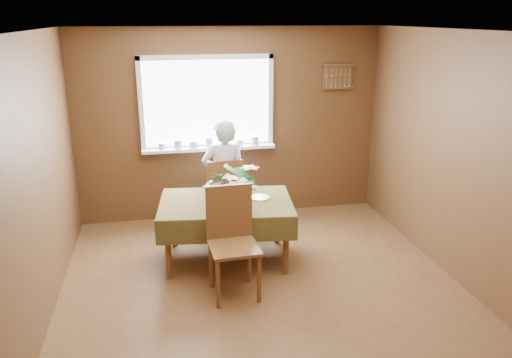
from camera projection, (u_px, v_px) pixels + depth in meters
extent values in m
plane|color=brown|center=(267.00, 298.00, 4.86)|extent=(4.50, 4.50, 0.00)
plane|color=white|center=(269.00, 31.00, 4.08)|extent=(4.50, 4.50, 0.00)
plane|color=brown|center=(230.00, 125.00, 6.56)|extent=(4.00, 0.00, 4.00)
plane|color=brown|center=(373.00, 319.00, 2.37)|extent=(4.00, 0.00, 4.00)
plane|color=brown|center=(31.00, 191.00, 4.09)|extent=(0.00, 4.50, 4.50)
plane|color=brown|center=(469.00, 164.00, 4.84)|extent=(0.00, 4.50, 4.50)
cube|color=white|center=(207.00, 103.00, 6.40)|extent=(1.60, 0.01, 1.10)
cube|color=white|center=(206.00, 57.00, 6.20)|extent=(1.72, 0.06, 0.06)
cube|color=white|center=(209.00, 147.00, 6.56)|extent=(1.72, 0.06, 0.06)
cube|color=white|center=(141.00, 106.00, 6.23)|extent=(0.06, 0.06, 1.22)
cube|color=white|center=(270.00, 101.00, 6.54)|extent=(0.06, 0.06, 1.22)
cube|color=white|center=(209.00, 148.00, 6.50)|extent=(1.72, 0.20, 0.04)
cylinder|color=white|center=(162.00, 146.00, 6.35)|extent=(0.09, 0.09, 0.08)
cylinder|color=white|center=(178.00, 144.00, 6.38)|extent=(0.11, 0.11, 0.12)
cylinder|color=white|center=(194.00, 144.00, 6.42)|extent=(0.12, 0.12, 0.09)
cylinder|color=white|center=(209.00, 142.00, 6.45)|extent=(0.10, 0.10, 0.13)
cylinder|color=white|center=(225.00, 142.00, 6.49)|extent=(0.11, 0.11, 0.10)
cylinder|color=white|center=(240.00, 142.00, 6.53)|extent=(0.09, 0.09, 0.08)
cylinder|color=white|center=(255.00, 140.00, 6.57)|extent=(0.11, 0.11, 0.12)
cube|color=brown|center=(338.00, 77.00, 6.62)|extent=(0.40, 0.03, 0.30)
cube|color=brown|center=(339.00, 65.00, 6.56)|extent=(0.44, 0.04, 0.03)
cube|color=brown|center=(338.00, 88.00, 6.66)|extent=(0.44, 0.04, 0.03)
cylinder|color=brown|center=(168.00, 250.00, 5.14)|extent=(0.06, 0.06, 0.65)
cylinder|color=brown|center=(286.00, 246.00, 5.23)|extent=(0.06, 0.06, 0.65)
cylinder|color=brown|center=(174.00, 221.00, 5.86)|extent=(0.06, 0.06, 0.65)
cylinder|color=brown|center=(277.00, 218.00, 5.96)|extent=(0.06, 0.06, 0.65)
cube|color=brown|center=(226.00, 204.00, 5.44)|extent=(1.47, 1.07, 0.04)
cube|color=#3A3115|center=(226.00, 202.00, 5.43)|extent=(1.53, 1.13, 0.01)
cube|color=#3A3115|center=(227.00, 231.00, 5.01)|extent=(1.42, 0.18, 0.26)
cube|color=#3A3115|center=(225.00, 198.00, 5.93)|extent=(1.42, 0.18, 0.26)
cube|color=#3A3115|center=(160.00, 215.00, 5.42)|extent=(0.13, 0.96, 0.26)
cube|color=#3A3115|center=(290.00, 211.00, 5.53)|extent=(0.13, 0.96, 0.26)
cube|color=#4E88DF|center=(226.00, 209.00, 5.21)|extent=(0.44, 0.35, 0.01)
cylinder|color=brown|center=(233.00, 209.00, 6.50)|extent=(0.04, 0.04, 0.46)
cylinder|color=brown|center=(205.00, 212.00, 6.40)|extent=(0.04, 0.04, 0.46)
cylinder|color=brown|center=(240.00, 219.00, 6.17)|extent=(0.04, 0.04, 0.46)
cylinder|color=brown|center=(211.00, 222.00, 6.07)|extent=(0.04, 0.04, 0.46)
cube|color=brown|center=(222.00, 197.00, 6.21)|extent=(0.46, 0.46, 0.03)
cube|color=brown|center=(225.00, 181.00, 5.94)|extent=(0.43, 0.07, 0.51)
cylinder|color=brown|center=(218.00, 284.00, 4.63)|extent=(0.04, 0.04, 0.49)
cylinder|color=brown|center=(259.00, 279.00, 4.73)|extent=(0.04, 0.04, 0.49)
cylinder|color=brown|center=(211.00, 265.00, 5.00)|extent=(0.04, 0.04, 0.49)
cylinder|color=brown|center=(249.00, 260.00, 5.09)|extent=(0.04, 0.04, 0.49)
cube|color=brown|center=(234.00, 247.00, 4.78)|extent=(0.48, 0.48, 0.03)
cube|color=brown|center=(229.00, 211.00, 4.88)|extent=(0.46, 0.05, 0.55)
imported|color=white|center=(225.00, 179.00, 6.04)|extent=(0.57, 0.41, 1.47)
cylinder|color=white|center=(231.00, 203.00, 5.22)|extent=(0.10, 0.10, 0.12)
cylinder|color=#33662D|center=(231.00, 194.00, 5.19)|extent=(0.06, 0.06, 0.09)
cylinder|color=white|center=(260.00, 197.00, 5.53)|extent=(0.27, 0.27, 0.01)
cube|color=silver|center=(246.00, 206.00, 5.26)|extent=(0.08, 0.24, 0.00)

